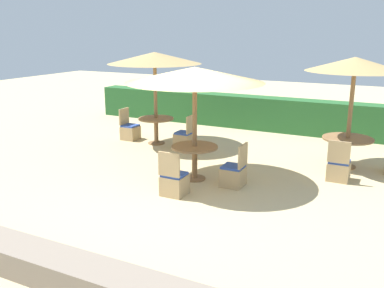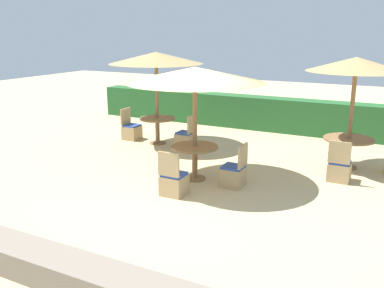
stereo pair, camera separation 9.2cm
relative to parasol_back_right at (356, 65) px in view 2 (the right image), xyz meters
name	(u,v)px [view 2 (the right image)]	position (x,y,z in m)	size (l,w,h in m)	color
ground_plane	(178,194)	(-2.74, -3.36, -2.43)	(40.00, 40.00, 0.00)	#C6B284
hedge_row	(273,114)	(-2.74, 3.00, -1.89)	(13.00, 0.70, 1.07)	#28602D
stone_border	(51,266)	(-2.74, -6.78, -2.24)	(10.00, 0.56, 0.38)	gray
parasol_back_right	(356,65)	(0.00, 0.00, 0.00)	(2.22, 2.22, 2.61)	olive
round_table_back_right	(348,144)	(0.00, 0.00, -1.84)	(1.18, 1.18, 0.73)	olive
patio_chair_back_right_south	(339,169)	(-0.01, -1.06, -2.17)	(0.46, 0.46, 0.93)	tan
parasol_back_left	(156,58)	(-5.21, -0.17, 0.00)	(2.61, 2.61, 2.61)	olive
round_table_back_left	(157,124)	(-5.21, -0.17, -1.85)	(1.01, 1.01, 0.76)	olive
patio_chair_back_left_east	(186,138)	(-4.27, -0.20, -2.17)	(0.46, 0.46, 0.93)	tan
patio_chair_back_left_west	(131,131)	(-6.17, -0.11, -2.17)	(0.46, 0.46, 0.93)	tan
parasol_center	(195,75)	(-2.86, -2.40, -0.14)	(2.93, 2.93, 2.46)	olive
round_table_center	(195,154)	(-2.86, -2.40, -1.84)	(1.01, 1.01, 0.76)	olive
patio_chair_center_south	(174,182)	(-2.80, -3.43, -2.17)	(0.46, 0.46, 0.93)	tan
patio_chair_center_east	(234,174)	(-1.93, -2.42, -2.17)	(0.46, 0.46, 0.93)	tan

